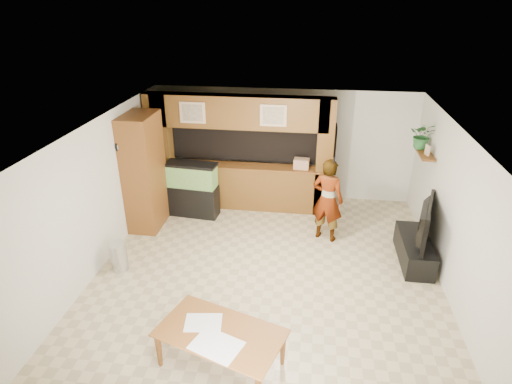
# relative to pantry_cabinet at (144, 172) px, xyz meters

# --- Properties ---
(floor) EXTENTS (6.50, 6.50, 0.00)m
(floor) POSITION_rel_pantry_cabinet_xyz_m (2.70, -1.40, -1.20)
(floor) COLOR #C2AF87
(floor) RESTS_ON ground
(ceiling) EXTENTS (6.50, 6.50, 0.00)m
(ceiling) POSITION_rel_pantry_cabinet_xyz_m (2.70, -1.40, 1.40)
(ceiling) COLOR white
(ceiling) RESTS_ON wall_back
(wall_back) EXTENTS (6.00, 0.00, 6.00)m
(wall_back) POSITION_rel_pantry_cabinet_xyz_m (2.70, 1.85, 0.10)
(wall_back) COLOR beige
(wall_back) RESTS_ON floor
(wall_left) EXTENTS (0.00, 6.50, 6.50)m
(wall_left) POSITION_rel_pantry_cabinet_xyz_m (-0.30, -1.40, 0.10)
(wall_left) COLOR beige
(wall_left) RESTS_ON floor
(wall_right) EXTENTS (0.00, 6.50, 6.50)m
(wall_right) POSITION_rel_pantry_cabinet_xyz_m (5.70, -1.40, 0.10)
(wall_right) COLOR beige
(wall_right) RESTS_ON floor
(partition) EXTENTS (4.20, 0.99, 2.60)m
(partition) POSITION_rel_pantry_cabinet_xyz_m (1.75, 1.24, 0.11)
(partition) COLOR brown
(partition) RESTS_ON floor
(wall_clock) EXTENTS (0.05, 0.25, 0.25)m
(wall_clock) POSITION_rel_pantry_cabinet_xyz_m (-0.27, -0.40, 0.70)
(wall_clock) COLOR black
(wall_clock) RESTS_ON wall_left
(wall_shelf) EXTENTS (0.25, 0.90, 0.04)m
(wall_shelf) POSITION_rel_pantry_cabinet_xyz_m (5.55, 0.55, 0.50)
(wall_shelf) COLOR brown
(wall_shelf) RESTS_ON wall_right
(pantry_cabinet) EXTENTS (0.60, 0.98, 2.41)m
(pantry_cabinet) POSITION_rel_pantry_cabinet_xyz_m (0.00, 0.00, 0.00)
(pantry_cabinet) COLOR brown
(pantry_cabinet) RESTS_ON floor
(trash_can) EXTENTS (0.30, 0.30, 0.54)m
(trash_can) POSITION_rel_pantry_cabinet_xyz_m (0.07, -1.67, -0.93)
(trash_can) COLOR #B2B2B7
(trash_can) RESTS_ON floor
(aquarium) EXTENTS (1.11, 0.42, 1.23)m
(aquarium) POSITION_rel_pantry_cabinet_xyz_m (0.83, 0.55, -0.60)
(aquarium) COLOR black
(aquarium) RESTS_ON floor
(tv_stand) EXTENTS (0.50, 1.38, 0.46)m
(tv_stand) POSITION_rel_pantry_cabinet_xyz_m (5.35, -0.68, -0.97)
(tv_stand) COLOR black
(tv_stand) RESTS_ON floor
(television) EXTENTS (0.54, 1.31, 0.75)m
(television) POSITION_rel_pantry_cabinet_xyz_m (5.35, -0.68, -0.37)
(television) COLOR black
(television) RESTS_ON tv_stand
(photo_frame) EXTENTS (0.06, 0.15, 0.20)m
(photo_frame) POSITION_rel_pantry_cabinet_xyz_m (5.55, 0.36, 0.62)
(photo_frame) COLOR tan
(photo_frame) RESTS_ON wall_shelf
(potted_plant) EXTENTS (0.58, 0.53, 0.53)m
(potted_plant) POSITION_rel_pantry_cabinet_xyz_m (5.52, 0.75, 0.78)
(potted_plant) COLOR #27632F
(potted_plant) RESTS_ON wall_shelf
(person) EXTENTS (0.73, 0.60, 1.71)m
(person) POSITION_rel_pantry_cabinet_xyz_m (3.73, -0.08, -0.35)
(person) COLOR #90764F
(person) RESTS_ON floor
(microphone) EXTENTS (0.03, 0.09, 0.15)m
(microphone) POSITION_rel_pantry_cabinet_xyz_m (3.78, -0.24, 0.55)
(microphone) COLOR black
(microphone) RESTS_ON person
(dining_table) EXTENTS (1.82, 1.37, 0.57)m
(dining_table) POSITION_rel_pantry_cabinet_xyz_m (2.32, -3.60, -0.92)
(dining_table) COLOR brown
(dining_table) RESTS_ON floor
(newspaper_a) EXTENTS (0.73, 0.63, 0.01)m
(newspaper_a) POSITION_rel_pantry_cabinet_xyz_m (2.33, -3.80, -0.63)
(newspaper_a) COLOR silver
(newspaper_a) RESTS_ON dining_table
(newspaper_b) EXTENTS (0.53, 0.42, 0.01)m
(newspaper_b) POSITION_rel_pantry_cabinet_xyz_m (2.07, -3.43, -0.63)
(newspaper_b) COLOR silver
(newspaper_b) RESTS_ON dining_table
(counter_box) EXTENTS (0.34, 0.24, 0.22)m
(counter_box) POSITION_rel_pantry_cabinet_xyz_m (3.17, 1.05, -0.05)
(counter_box) COLOR #A67A5A
(counter_box) RESTS_ON partition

